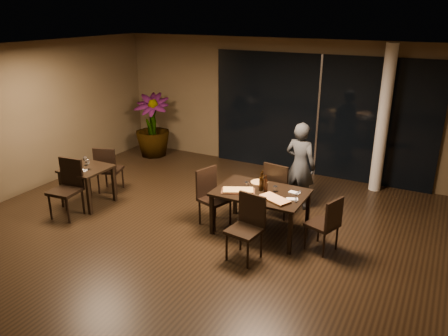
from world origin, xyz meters
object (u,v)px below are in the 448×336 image
Objects in this scene: chair_main_far at (278,187)px; potted_plant at (152,125)px; chair_side_near at (68,185)px; chair_main_near at (248,224)px; bottle_b at (266,184)px; chair_side_far at (108,167)px; chair_main_right at (327,222)px; main_table at (261,196)px; bottle_c at (262,180)px; diner at (300,166)px; chair_main_left at (211,194)px; bottle_a at (261,182)px; side_table at (87,174)px.

potted_plant is (-4.14, 1.81, 0.22)m from chair_main_far.
chair_side_near is (-3.40, -1.74, 0.02)m from chair_main_far.
chair_main_near is (0.10, -1.53, -0.02)m from chair_main_far.
bottle_b reaches higher than chair_main_near.
bottle_b is at bearing 159.77° from chair_side_far.
chair_main_right is 0.93× the size of chair_side_far.
bottle_c is at bearing 105.18° from main_table.
chair_main_far is 4.52m from potted_plant.
chair_main_far is 0.66m from diner.
chair_side_far is (-3.44, 0.12, -0.12)m from main_table.
potted_plant is at bearing -16.21° from chair_main_far.
potted_plant is (-4.34, 1.24, -0.04)m from diner.
main_table is 4.82m from potted_plant.
diner is at bearing -101.97° from chair_main_far.
chair_main_right is at bearing 151.07° from chair_main_far.
chair_main_far is 1.24m from chair_main_left.
main_table is 1.17m from chair_main_right.
chair_main_far reaches higher than chair_main_right.
chair_main_left is 2.06m from chair_main_right.
chair_main_right is 1.27m from bottle_c.
bottle_b is at bearing 100.42° from chair_main_far.
chair_main_right is 4.60m from chair_side_far.
bottle_b is at bearing -76.70° from chair_main_right.
bottle_c is (0.87, 0.20, 0.35)m from chair_main_left.
chair_main_far is at bearing 171.31° from chair_side_far.
chair_main_right is at bearing 133.39° from diner.
bottle_a is (3.34, 1.05, 0.32)m from chair_side_near.
chair_main_far is 0.97× the size of chair_side_near.
bottle_a is at bearing -64.94° from chair_main_left.
side_table is at bearing -76.96° from potted_plant.
chair_main_right is 1.25m from bottle_a.
diner reaches higher than bottle_b.
potted_plant reaches higher than chair_side_far.
chair_main_far is 1.39m from chair_main_right.
chair_main_right is at bearing -26.57° from potted_plant.
diner is at bearing -15.90° from potted_plant.
potted_plant reaches higher than chair_main_far.
chair_main_near is 1.00× the size of chair_main_left.
chair_main_right is 0.86× the size of chair_side_near.
diner reaches higher than side_table.
potted_plant reaches higher than side_table.
bottle_c is at bearing -30.68° from potted_plant.
potted_plant is at bearing -93.25° from chair_side_far.
side_table is at bearing -65.62° from chair_main_right.
chair_main_left is at bearing 48.04° from chair_main_far.
chair_main_right is at bearing 5.00° from side_table.
chair_main_near is 2.12m from diner.
main_table is 1.52× the size of chair_side_far.
chair_main_near is at bearing -35.86° from chair_main_right.
bottle_a is 1.09× the size of bottle_b.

